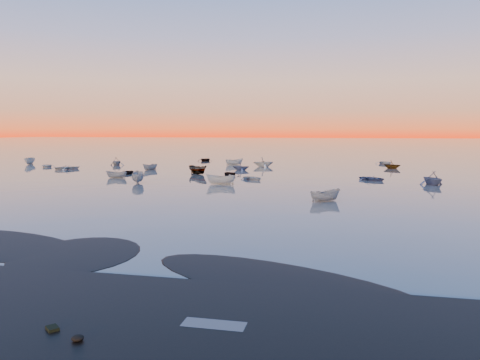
% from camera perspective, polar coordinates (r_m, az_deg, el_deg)
% --- Properties ---
extents(ground, '(600.00, 600.00, 0.00)m').
position_cam_1_polar(ground, '(124.58, 8.18, 2.74)').
color(ground, '#6C635A').
rests_on(ground, ground).
extents(mud_lobes, '(140.00, 6.00, 0.07)m').
position_cam_1_polar(mud_lobes, '(25.80, -8.91, -10.29)').
color(mud_lobes, black).
rests_on(mud_lobes, ground).
extents(moored_fleet, '(124.00, 58.00, 1.20)m').
position_cam_1_polar(moored_fleet, '(77.91, 5.62, 0.76)').
color(moored_fleet, beige).
rests_on(moored_fleet, ground).
extents(boat_near_left, '(3.50, 3.71, 0.90)m').
position_cam_1_polar(boat_near_left, '(68.23, 1.58, 0.02)').
color(boat_near_left, beige).
rests_on(boat_near_left, ground).
extents(boat_near_center, '(3.28, 3.76, 1.23)m').
position_cam_1_polar(boat_near_center, '(48.61, 10.33, -2.56)').
color(boat_near_center, slate).
rests_on(boat_near_center, ground).
extents(boat_near_right, '(4.33, 3.40, 1.38)m').
position_cam_1_polar(boat_near_right, '(67.17, 22.40, -0.54)').
color(boat_near_right, '#3A476F').
rests_on(boat_near_right, ground).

